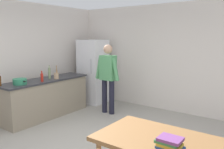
{
  "coord_description": "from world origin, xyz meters",
  "views": [
    {
      "loc": [
        2.43,
        -2.62,
        1.89
      ],
      "look_at": [
        -0.38,
        1.24,
        1.11
      ],
      "focal_mm": 37.38,
      "sensor_mm": 36.0,
      "label": 1
    }
  ],
  "objects_px": {
    "refrigerator": "(93,71)",
    "dining_table": "(159,145)",
    "person": "(108,74)",
    "cooking_pot": "(20,81)",
    "bottle_sauce_red": "(42,77)",
    "bottle_vinegar_tall": "(49,73)",
    "bottle_beer_brown": "(0,81)",
    "utensil_jar": "(56,76)",
    "book_stack": "(170,143)"
  },
  "relations": [
    {
      "from": "person",
      "to": "utensil_jar",
      "type": "height_order",
      "value": "person"
    },
    {
      "from": "person",
      "to": "dining_table",
      "type": "xyz_separation_m",
      "value": [
        2.35,
        -2.15,
        -0.31
      ]
    },
    {
      "from": "dining_table",
      "to": "bottle_beer_brown",
      "type": "distance_m",
      "value": 3.54
    },
    {
      "from": "person",
      "to": "bottle_sauce_red",
      "type": "bearing_deg",
      "value": -124.11
    },
    {
      "from": "book_stack",
      "to": "refrigerator",
      "type": "bearing_deg",
      "value": 140.6
    },
    {
      "from": "cooking_pot",
      "to": "bottle_sauce_red",
      "type": "distance_m",
      "value": 0.48
    },
    {
      "from": "dining_table",
      "to": "bottle_beer_brown",
      "type": "xyz_separation_m",
      "value": [
        -3.53,
        0.07,
        0.33
      ]
    },
    {
      "from": "refrigerator",
      "to": "bottle_beer_brown",
      "type": "relative_size",
      "value": 6.92
    },
    {
      "from": "utensil_jar",
      "to": "book_stack",
      "type": "xyz_separation_m",
      "value": [
        3.41,
        -1.44,
        -0.17
      ]
    },
    {
      "from": "utensil_jar",
      "to": "bottle_sauce_red",
      "type": "height_order",
      "value": "utensil_jar"
    },
    {
      "from": "bottle_vinegar_tall",
      "to": "bottle_sauce_red",
      "type": "relative_size",
      "value": 1.33
    },
    {
      "from": "cooking_pot",
      "to": "bottle_vinegar_tall",
      "type": "xyz_separation_m",
      "value": [
        -0.03,
        0.79,
        0.08
      ]
    },
    {
      "from": "refrigerator",
      "to": "dining_table",
      "type": "distance_m",
      "value": 4.27
    },
    {
      "from": "dining_table",
      "to": "cooking_pot",
      "type": "relative_size",
      "value": 3.5
    },
    {
      "from": "refrigerator",
      "to": "person",
      "type": "height_order",
      "value": "refrigerator"
    },
    {
      "from": "person",
      "to": "refrigerator",
      "type": "bearing_deg",
      "value": 149.77
    },
    {
      "from": "person",
      "to": "dining_table",
      "type": "distance_m",
      "value": 3.2
    },
    {
      "from": "bottle_beer_brown",
      "to": "book_stack",
      "type": "relative_size",
      "value": 0.94
    },
    {
      "from": "person",
      "to": "cooking_pot",
      "type": "xyz_separation_m",
      "value": [
        -0.99,
        -1.74,
        -0.02
      ]
    },
    {
      "from": "cooking_pot",
      "to": "person",
      "type": "bearing_deg",
      "value": 60.3
    },
    {
      "from": "refrigerator",
      "to": "bottle_sauce_red",
      "type": "xyz_separation_m",
      "value": [
        0.08,
        -1.83,
        0.1
      ]
    },
    {
      "from": "cooking_pot",
      "to": "bottle_vinegar_tall",
      "type": "distance_m",
      "value": 0.8
    },
    {
      "from": "refrigerator",
      "to": "bottle_beer_brown",
      "type": "bearing_deg",
      "value": -94.93
    },
    {
      "from": "bottle_beer_brown",
      "to": "book_stack",
      "type": "distance_m",
      "value": 3.72
    },
    {
      "from": "person",
      "to": "dining_table",
      "type": "bearing_deg",
      "value": -42.41
    },
    {
      "from": "dining_table",
      "to": "cooking_pot",
      "type": "height_order",
      "value": "cooking_pot"
    },
    {
      "from": "utensil_jar",
      "to": "book_stack",
      "type": "relative_size",
      "value": 1.15
    },
    {
      "from": "refrigerator",
      "to": "utensil_jar",
      "type": "distance_m",
      "value": 1.42
    },
    {
      "from": "bottle_sauce_red",
      "to": "bottle_beer_brown",
      "type": "height_order",
      "value": "bottle_beer_brown"
    },
    {
      "from": "person",
      "to": "utensil_jar",
      "type": "relative_size",
      "value": 5.31
    },
    {
      "from": "dining_table",
      "to": "bottle_vinegar_tall",
      "type": "bearing_deg",
      "value": 160.37
    },
    {
      "from": "refrigerator",
      "to": "cooking_pot",
      "type": "distance_m",
      "value": 2.29
    },
    {
      "from": "person",
      "to": "bottle_vinegar_tall",
      "type": "relative_size",
      "value": 5.31
    },
    {
      "from": "bottle_vinegar_tall",
      "to": "bottle_beer_brown",
      "type": "xyz_separation_m",
      "value": [
        -0.16,
        -1.13,
        -0.03
      ]
    },
    {
      "from": "refrigerator",
      "to": "book_stack",
      "type": "relative_size",
      "value": 6.48
    },
    {
      "from": "dining_table",
      "to": "bottle_vinegar_tall",
      "type": "relative_size",
      "value": 4.37
    },
    {
      "from": "refrigerator",
      "to": "cooking_pot",
      "type": "bearing_deg",
      "value": -91.06
    },
    {
      "from": "utensil_jar",
      "to": "refrigerator",
      "type": "bearing_deg",
      "value": 93.19
    },
    {
      "from": "bottle_vinegar_tall",
      "to": "dining_table",
      "type": "bearing_deg",
      "value": -19.63
    },
    {
      "from": "refrigerator",
      "to": "book_stack",
      "type": "xyz_separation_m",
      "value": [
        3.48,
        -2.86,
        -0.09
      ]
    },
    {
      "from": "book_stack",
      "to": "bottle_vinegar_tall",
      "type": "bearing_deg",
      "value": 159.01
    },
    {
      "from": "cooking_pot",
      "to": "bottle_beer_brown",
      "type": "xyz_separation_m",
      "value": [
        -0.18,
        -0.33,
        0.05
      ]
    },
    {
      "from": "cooking_pot",
      "to": "bottle_vinegar_tall",
      "type": "bearing_deg",
      "value": 91.82
    },
    {
      "from": "person",
      "to": "cooking_pot",
      "type": "bearing_deg",
      "value": -119.7
    },
    {
      "from": "refrigerator",
      "to": "bottle_vinegar_tall",
      "type": "relative_size",
      "value": 5.62
    },
    {
      "from": "bottle_vinegar_tall",
      "to": "bottle_sauce_red",
      "type": "distance_m",
      "value": 0.37
    },
    {
      "from": "utensil_jar",
      "to": "bottle_beer_brown",
      "type": "bearing_deg",
      "value": -104.18
    },
    {
      "from": "bottle_beer_brown",
      "to": "book_stack",
      "type": "bearing_deg",
      "value": -3.65
    },
    {
      "from": "bottle_vinegar_tall",
      "to": "book_stack",
      "type": "bearing_deg",
      "value": -20.99
    },
    {
      "from": "refrigerator",
      "to": "utensil_jar",
      "type": "height_order",
      "value": "refrigerator"
    }
  ]
}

